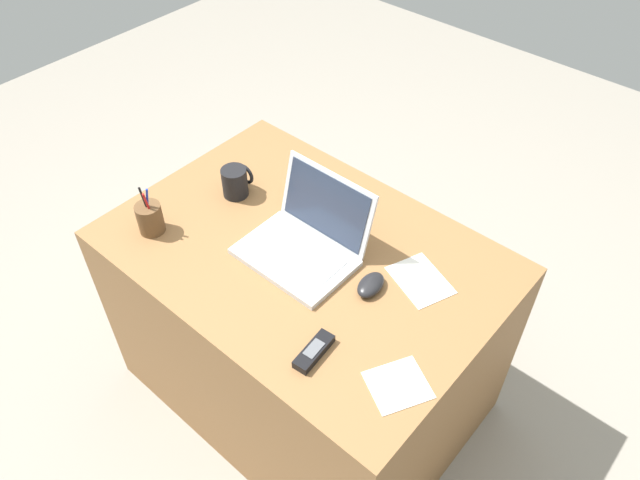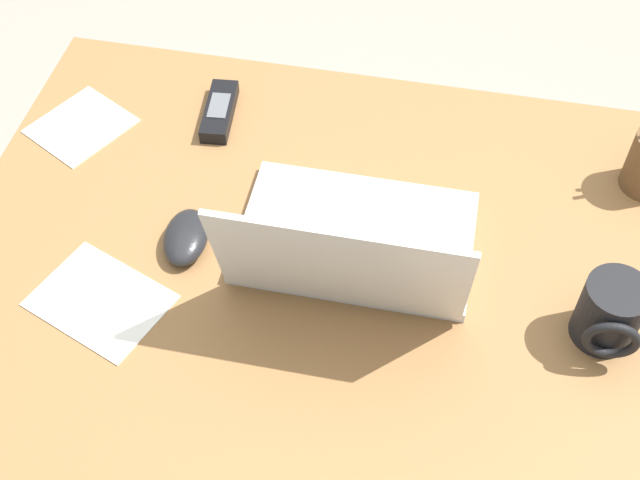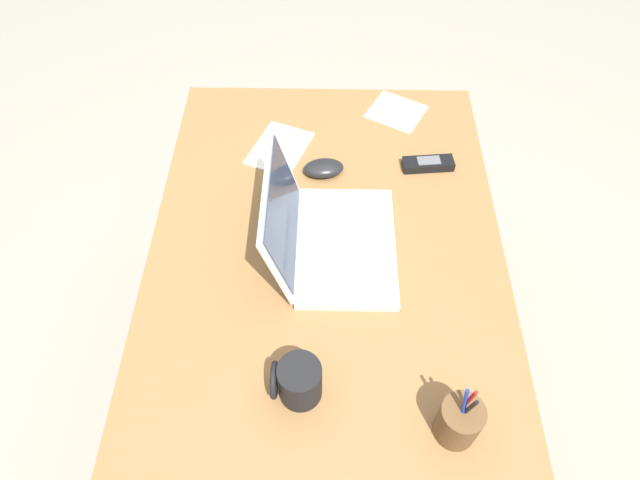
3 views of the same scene
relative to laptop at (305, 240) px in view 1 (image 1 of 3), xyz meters
name	(u,v)px [view 1 (image 1 of 3)]	position (x,y,z in m)	size (l,w,h in m)	color
ground_plane	(307,386)	(-0.01, 0.00, -0.80)	(6.00, 6.00, 0.00)	gray
desk	(306,327)	(-0.01, 0.00, -0.42)	(1.18, 0.83, 0.76)	olive
laptop	(305,240)	(0.00, 0.00, 0.00)	(0.34, 0.29, 0.23)	silver
computer_mouse	(371,285)	(0.24, 0.01, -0.03)	(0.06, 0.10, 0.04)	black
coffee_mug_white	(236,182)	(-0.35, 0.05, 0.01)	(0.08, 0.10, 0.10)	black
cordless_phone	(314,351)	(0.27, -0.26, -0.03)	(0.06, 0.14, 0.03)	black
pen_holder	(150,218)	(-0.42, -0.25, 0.01)	(0.08, 0.08, 0.17)	brown
paper_note_near_laptop	(398,385)	(0.49, -0.19, -0.04)	(0.13, 0.14, 0.00)	white
paper_note_left	(420,280)	(0.33, 0.13, -0.04)	(0.18, 0.13, 0.00)	white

